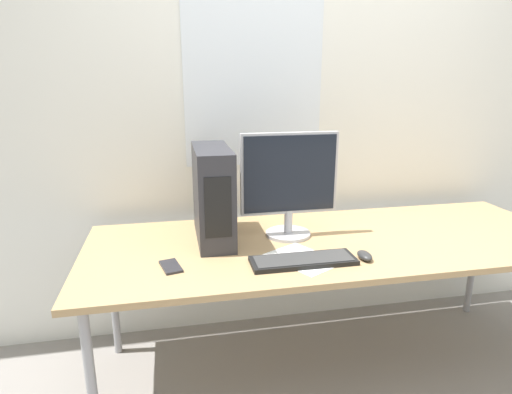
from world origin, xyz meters
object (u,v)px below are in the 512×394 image
at_px(pc_tower, 213,194).
at_px(cell_phone, 171,266).
at_px(keyboard, 303,260).
at_px(monitor_main, 289,182).
at_px(mouse, 365,256).

relative_size(pc_tower, cell_phone, 3.03).
bearing_deg(keyboard, monitor_main, 85.58).
distance_m(monitor_main, mouse, 0.50).
relative_size(mouse, cell_phone, 0.67).
xyz_separation_m(monitor_main, cell_phone, (-0.58, -0.27, -0.27)).
bearing_deg(monitor_main, keyboard, -94.42).
height_order(pc_tower, keyboard, pc_tower).
xyz_separation_m(monitor_main, mouse, (0.25, -0.34, -0.26)).
relative_size(pc_tower, keyboard, 1.00).
height_order(pc_tower, monitor_main, monitor_main).
bearing_deg(monitor_main, cell_phone, -155.27).
height_order(keyboard, mouse, mouse).
height_order(monitor_main, keyboard, monitor_main).
distance_m(keyboard, cell_phone, 0.55).
xyz_separation_m(pc_tower, monitor_main, (0.37, -0.03, 0.05)).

